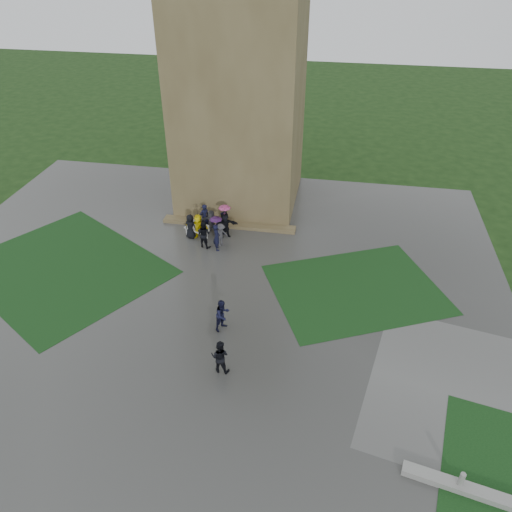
% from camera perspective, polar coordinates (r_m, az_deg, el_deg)
% --- Properties ---
extents(ground, '(120.00, 120.00, 0.00)m').
position_cam_1_polar(ground, '(25.48, -8.39, -8.51)').
color(ground, black).
extents(plaza, '(34.00, 34.00, 0.02)m').
position_cam_1_polar(plaza, '(26.90, -7.14, -5.70)').
color(plaza, '#353633').
rests_on(plaza, ground).
extents(lawn_inset_left, '(14.10, 13.46, 0.01)m').
position_cam_1_polar(lawn_inset_left, '(31.55, -21.09, -1.34)').
color(lawn_inset_left, black).
rests_on(lawn_inset_left, plaza).
extents(lawn_inset_right, '(11.12, 10.15, 0.01)m').
position_cam_1_polar(lawn_inset_right, '(28.39, 11.33, -3.72)').
color(lawn_inset_right, black).
rests_on(lawn_inset_right, plaza).
extents(tower, '(8.00, 8.00, 18.00)m').
position_cam_1_polar(tower, '(34.36, -1.88, 20.29)').
color(tower, brown).
rests_on(tower, ground).
extents(tower_plinth, '(9.00, 0.80, 0.22)m').
position_cam_1_polar(tower_plinth, '(33.65, -3.12, 3.64)').
color(tower_plinth, brown).
rests_on(tower_plinth, plaza).
extents(bench, '(1.78, 1.20, 0.99)m').
position_cam_1_polar(bench, '(32.49, -6.74, 3.07)').
color(bench, silver).
rests_on(bench, plaza).
extents(visitor_cluster, '(3.47, 3.67, 2.47)m').
position_cam_1_polar(visitor_cluster, '(31.93, -5.20, 3.60)').
color(visitor_cluster, black).
rests_on(visitor_cluster, plaza).
extents(pedestrian_mid, '(0.86, 0.97, 1.74)m').
position_cam_1_polar(pedestrian_mid, '(24.85, -3.84, -6.73)').
color(pedestrian_mid, black).
rests_on(pedestrian_mid, plaza).
extents(pedestrian_near, '(0.86, 0.53, 1.72)m').
position_cam_1_polar(pedestrian_near, '(22.78, -4.15, -11.38)').
color(pedestrian_near, black).
rests_on(pedestrian_near, plaza).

